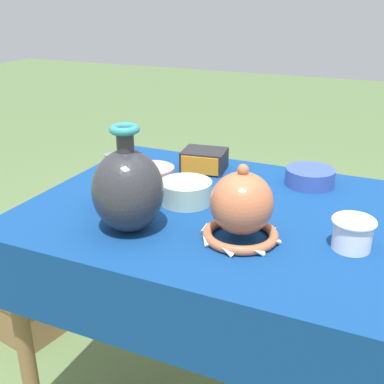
# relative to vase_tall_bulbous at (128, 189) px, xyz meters

# --- Properties ---
(display_table) EXTENTS (0.99, 0.76, 0.74)m
(display_table) POSITION_rel_vase_tall_bulbous_xyz_m (0.16, 0.19, -0.18)
(display_table) COLOR olive
(display_table) RESTS_ON ground_plane
(vase_tall_bulbous) EXTENTS (0.17, 0.17, 0.25)m
(vase_tall_bulbous) POSITION_rel_vase_tall_bulbous_xyz_m (0.00, 0.00, 0.00)
(vase_tall_bulbous) COLOR #2D2D33
(vase_tall_bulbous) RESTS_ON display_table
(vase_dome_bell) EXTENTS (0.18, 0.18, 0.18)m
(vase_dome_bell) POSITION_rel_vase_tall_bulbous_xyz_m (0.25, 0.06, -0.03)
(vase_dome_bell) COLOR #BC6642
(vase_dome_bell) RESTS_ON display_table
(mosaic_tile_box) EXTENTS (0.15, 0.13, 0.07)m
(mosaic_tile_box) POSITION_rel_vase_tall_bulbous_xyz_m (0.00, 0.45, -0.07)
(mosaic_tile_box) COLOR #232328
(mosaic_tile_box) RESTS_ON display_table
(pot_squat_cobalt) EXTENTS (0.14, 0.14, 0.05)m
(pot_squat_cobalt) POSITION_rel_vase_tall_bulbous_xyz_m (0.33, 0.46, -0.08)
(pot_squat_cobalt) COLOR #3851A8
(pot_squat_cobalt) RESTS_ON display_table
(pot_squat_rose) EXTENTS (0.13, 0.13, 0.05)m
(pot_squat_rose) POSITION_rel_vase_tall_bulbous_xyz_m (-0.10, 0.28, -0.08)
(pot_squat_rose) COLOR #D19399
(pot_squat_rose) RESTS_ON display_table
(jar_round_slate) EXTENTS (0.10, 0.10, 0.14)m
(jar_round_slate) POSITION_rel_vase_tall_bulbous_xyz_m (-0.11, 0.10, -0.04)
(jar_round_slate) COLOR slate
(jar_round_slate) RESTS_ON display_table
(cup_wide_porcelain) EXTENTS (0.10, 0.10, 0.07)m
(cup_wide_porcelain) POSITION_rel_vase_tall_bulbous_xyz_m (0.49, 0.12, -0.06)
(cup_wide_porcelain) COLOR white
(cup_wide_porcelain) RESTS_ON display_table
(pot_squat_celadon) EXTENTS (0.14, 0.14, 0.06)m
(pot_squat_celadon) POSITION_rel_vase_tall_bulbous_xyz_m (0.05, 0.20, -0.07)
(pot_squat_celadon) COLOR #A8CCB7
(pot_squat_celadon) RESTS_ON display_table
(wooden_crate) EXTENTS (0.42, 0.38, 0.19)m
(wooden_crate) POSITION_rel_vase_tall_bulbous_xyz_m (-0.73, 0.35, -0.74)
(wooden_crate) COLOR olive
(wooden_crate) RESTS_ON ground_plane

